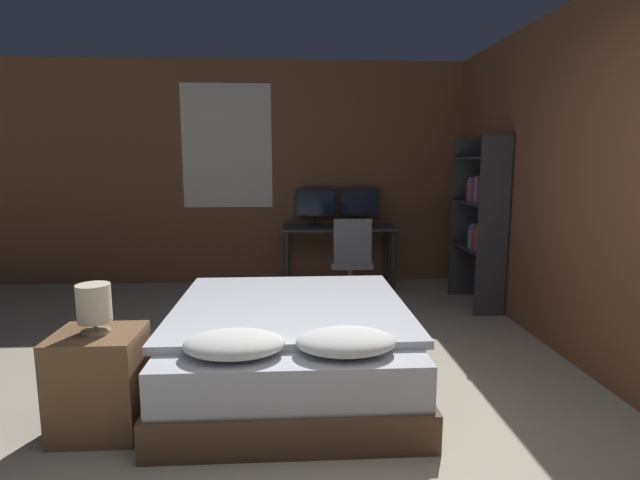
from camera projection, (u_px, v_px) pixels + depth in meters
The scene contains 12 objects.
wall_back at pixel (304, 173), 6.18m from camera, with size 12.00×0.08×2.70m.
wall_side_right at pixel (591, 184), 3.55m from camera, with size 0.06×12.00×2.70m.
bed at pixel (291, 345), 3.42m from camera, with size 1.59×1.91×0.61m.
nightstand at pixel (100, 382), 2.79m from camera, with size 0.47×0.42×0.58m.
bedside_lamp at pixel (94, 305), 2.72m from camera, with size 0.18×0.18×0.27m.
desk at pixel (339, 235), 5.96m from camera, with size 1.34×0.57×0.74m.
monitor_left at pixel (316, 205), 6.08m from camera, with size 0.48×0.16×0.43m.
monitor_right at pixel (359, 204), 6.11m from camera, with size 0.48×0.16×0.43m.
keyboard at pixel (340, 228), 5.77m from camera, with size 0.40×0.13×0.02m.
computer_mouse at pixel (365, 227), 5.79m from camera, with size 0.07×0.05×0.04m.
office_chair at pixel (351, 270), 5.32m from camera, with size 0.52×0.52×0.92m.
bookshelf at pixel (482, 214), 5.07m from camera, with size 0.30×0.82×1.75m.
Camera 1 is at (-0.18, -1.95, 1.52)m, focal length 28.00 mm.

